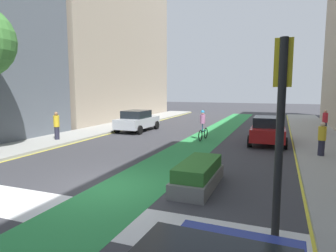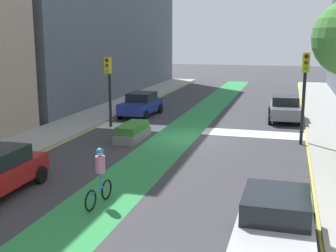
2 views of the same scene
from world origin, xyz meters
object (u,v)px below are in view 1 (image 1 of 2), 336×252
cyclist_in_lane (203,124)px  median_planter (198,175)px  car_silver_left_far (137,121)px  car_red_right_far (268,130)px  traffic_signal_near_right (281,101)px  pedestrian_sidewalk_right_b (322,139)px  traffic_signal_far_right (283,89)px  pedestrian_sidewalk_right_a (325,121)px  pedestrian_sidewalk_left_a (57,125)px

cyclist_in_lane → median_planter: cyclist_in_lane is taller
car_silver_left_far → car_red_right_far: (9.37, -1.80, 0.00)m
traffic_signal_near_right → pedestrian_sidewalk_right_b: 8.79m
traffic_signal_far_right → median_planter: size_ratio=1.57×
pedestrian_sidewalk_right_b → cyclist_in_lane: bearing=155.1°
cyclist_in_lane → pedestrian_sidewalk_right_a: cyclist_in_lane is taller
cyclist_in_lane → median_planter: size_ratio=0.64×
traffic_signal_near_right → pedestrian_sidewalk_right_a: bearing=79.9°
traffic_signal_far_right → car_red_right_far: size_ratio=1.07×
traffic_signal_near_right → median_planter: size_ratio=1.44×
traffic_signal_near_right → median_planter: traffic_signal_near_right is taller
car_silver_left_far → pedestrian_sidewalk_right_a: size_ratio=2.65×
pedestrian_sidewalk_right_b → median_planter: 7.15m
car_silver_left_far → pedestrian_sidewalk_right_a: pedestrian_sidewalk_right_a is taller
cyclist_in_lane → median_planter: 8.94m
traffic_signal_near_right → car_red_right_far: (-0.62, 11.44, -2.11)m
traffic_signal_far_right → median_planter: bearing=-100.1°
median_planter → pedestrian_sidewalk_right_a: bearing=68.8°
traffic_signal_far_right → pedestrian_sidewalk_left_a: size_ratio=2.73×
traffic_signal_near_right → car_red_right_far: traffic_signal_near_right is taller
traffic_signal_far_right → car_red_right_far: (-0.69, -5.07, -2.36)m
median_planter → car_silver_left_far: bearing=125.5°
pedestrian_sidewalk_right_a → median_planter: 14.57m
cyclist_in_lane → pedestrian_sidewalk_right_b: cyclist_in_lane is taller
pedestrian_sidewalk_right_a → pedestrian_sidewalk_right_b: 7.88m
car_red_right_far → pedestrian_sidewalk_right_b: pedestrian_sidewalk_right_b is taller
pedestrian_sidewalk_right_a → pedestrian_sidewalk_right_b: bearing=-97.9°
traffic_signal_near_right → pedestrian_sidewalk_right_b: traffic_signal_near_right is taller
traffic_signal_near_right → pedestrian_sidewalk_left_a: (-12.43, 7.47, -1.92)m
pedestrian_sidewalk_left_a → traffic_signal_near_right: bearing=-31.0°
cyclist_in_lane → car_silver_left_far: bearing=160.5°
median_planter → traffic_signal_far_right: bearing=79.9°
median_planter → traffic_signal_near_right: bearing=-47.5°
traffic_signal_far_right → pedestrian_sidewalk_right_b: size_ratio=2.96×
cyclist_in_lane → median_planter: (2.06, -8.68, -0.57)m
traffic_signal_near_right → pedestrian_sidewalk_right_b: size_ratio=2.71×
median_planter → pedestrian_sidewalk_right_b: bearing=54.0°
pedestrian_sidewalk_left_a → pedestrian_sidewalk_right_b: bearing=3.6°
cyclist_in_lane → pedestrian_sidewalk_right_a: size_ratio=1.17×
pedestrian_sidewalk_left_a → pedestrian_sidewalk_right_a: bearing=29.6°
pedestrian_sidewalk_right_a → median_planter: size_ratio=0.55×
pedestrian_sidewalk_left_a → median_planter: (10.04, -4.86, -0.59)m
pedestrian_sidewalk_left_a → pedestrian_sidewalk_right_b: (14.23, 0.90, -0.07)m
cyclist_in_lane → pedestrian_sidewalk_right_b: size_ratio=1.21×
traffic_signal_far_right → pedestrian_sidewalk_left_a: 15.58m
traffic_signal_far_right → car_red_right_far: bearing=-97.8°
car_silver_left_far → median_planter: size_ratio=1.46×
car_silver_left_far → pedestrian_sidewalk_right_a: 13.20m
car_red_right_far → pedestrian_sidewalk_right_a: bearing=53.6°
traffic_signal_near_right → car_silver_left_far: traffic_signal_near_right is taller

